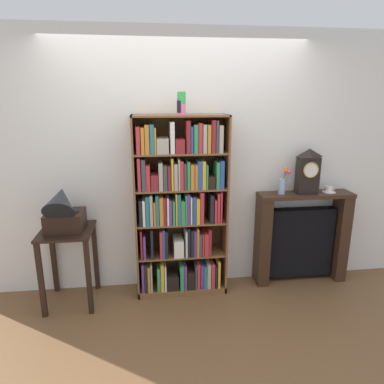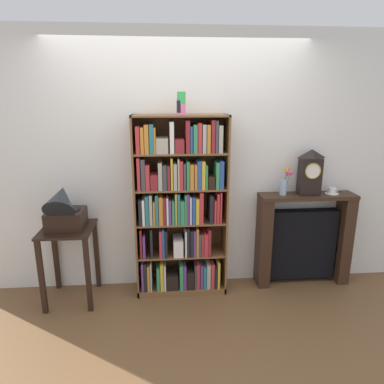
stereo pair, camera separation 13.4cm
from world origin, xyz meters
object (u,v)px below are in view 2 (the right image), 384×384
at_px(flower_vase, 284,184).
at_px(teacup_with_saucer, 332,191).
at_px(bookshelf, 180,210).
at_px(side_table_left, 69,248).
at_px(mantel_clock, 310,172).
at_px(fireplace_mantel, 303,239).
at_px(cup_stack, 181,103).
at_px(gramophone, 64,209).

bearing_deg(flower_vase, teacup_with_saucer, 0.05).
height_order(bookshelf, flower_vase, bookshelf).
relative_size(side_table_left, mantel_clock, 1.63).
bearing_deg(bookshelf, teacup_with_saucer, 1.61).
height_order(mantel_clock, flower_vase, mantel_clock).
height_order(side_table_left, fireplace_mantel, fireplace_mantel).
xyz_separation_m(cup_stack, teacup_with_saucer, (1.55, 0.06, -0.88)).
height_order(cup_stack, fireplace_mantel, cup_stack).
bearing_deg(flower_vase, side_table_left, -176.55).
height_order(bookshelf, mantel_clock, bookshelf).
xyz_separation_m(mantel_clock, flower_vase, (-0.26, 0.00, -0.12)).
distance_m(cup_stack, mantel_clock, 1.47).
xyz_separation_m(fireplace_mantel, teacup_with_saucer, (0.25, -0.02, 0.53)).
distance_m(bookshelf, flower_vase, 1.09).
height_order(bookshelf, cup_stack, cup_stack).
bearing_deg(flower_vase, cup_stack, -176.58).
bearing_deg(flower_vase, bookshelf, -177.65).
relative_size(cup_stack, gramophone, 0.40).
bearing_deg(side_table_left, gramophone, -90.00).
xyz_separation_m(cup_stack, flower_vase, (1.04, 0.06, -0.79)).
relative_size(fireplace_mantel, teacup_with_saucer, 7.31).
relative_size(cup_stack, flower_vase, 0.73).
xyz_separation_m(gramophone, mantel_clock, (2.40, 0.18, 0.26)).
height_order(bookshelf, side_table_left, bookshelf).
xyz_separation_m(side_table_left, teacup_with_saucer, (2.66, 0.13, 0.48)).
bearing_deg(mantel_clock, cup_stack, -177.34).
xyz_separation_m(bookshelf, mantel_clock, (1.32, 0.04, 0.35)).
relative_size(mantel_clock, teacup_with_saucer, 3.39).
bearing_deg(teacup_with_saucer, flower_vase, -179.95).
relative_size(gramophone, teacup_with_saucer, 3.74).
xyz_separation_m(fireplace_mantel, flower_vase, (-0.26, -0.02, 0.62)).
bearing_deg(cup_stack, gramophone, -173.81).
bearing_deg(side_table_left, flower_vase, 3.45).
bearing_deg(bookshelf, mantel_clock, 1.81).
bearing_deg(cup_stack, bookshelf, 130.05).
distance_m(flower_vase, teacup_with_saucer, 0.52).
distance_m(bookshelf, teacup_with_saucer, 1.58).
bearing_deg(mantel_clock, bookshelf, -178.19).
bearing_deg(fireplace_mantel, mantel_clock, -87.13).
distance_m(fireplace_mantel, teacup_with_saucer, 0.59).
relative_size(fireplace_mantel, mantel_clock, 2.15).
distance_m(cup_stack, gramophone, 1.45).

